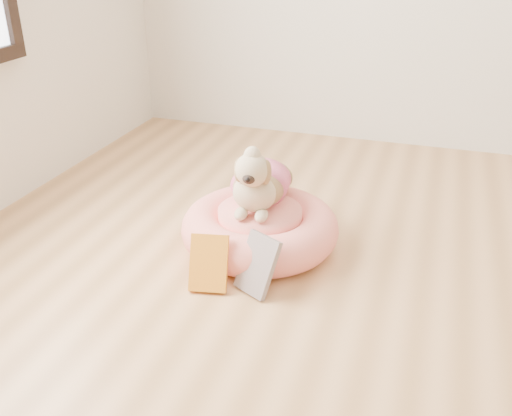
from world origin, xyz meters
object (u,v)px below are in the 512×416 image
(pet_bed, at_px, (260,228))
(book_white, at_px, (258,265))
(dog, at_px, (259,171))
(book_yellow, at_px, (209,263))

(pet_bed, xyz_separation_m, book_white, (0.09, -0.30, 0.02))
(book_white, bearing_deg, pet_bed, 133.92)
(pet_bed, height_order, dog, dog)
(pet_bed, relative_size, book_yellow, 3.09)
(pet_bed, bearing_deg, dog, 115.01)
(dog, xyz_separation_m, book_yellow, (-0.06, -0.37, -0.21))
(pet_bed, relative_size, book_white, 2.93)
(pet_bed, distance_m, dog, 0.23)
(pet_bed, height_order, book_white, book_white)
(dog, bearing_deg, book_white, -78.19)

